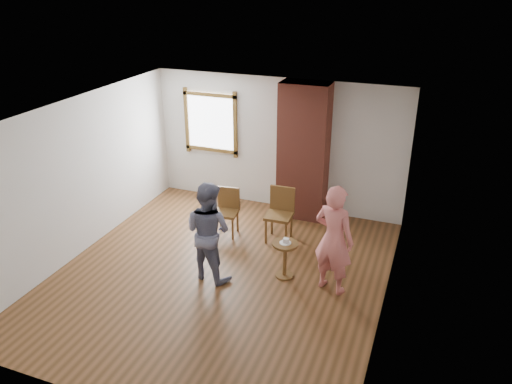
# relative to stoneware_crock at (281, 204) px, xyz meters

# --- Properties ---
(ground) EXTENTS (5.50, 5.50, 0.00)m
(ground) POSITION_rel_stoneware_crock_xyz_m (-0.21, -2.40, -0.20)
(ground) COLOR brown
(ground) RESTS_ON ground
(room_shell) EXTENTS (5.04, 5.52, 2.62)m
(room_shell) POSITION_rel_stoneware_crock_xyz_m (-0.27, -1.79, 1.61)
(room_shell) COLOR silver
(room_shell) RESTS_ON ground
(brick_chimney) EXTENTS (0.90, 0.50, 2.60)m
(brick_chimney) POSITION_rel_stoneware_crock_xyz_m (0.39, 0.10, 1.10)
(brick_chimney) COLOR brown
(brick_chimney) RESTS_ON ground
(stoneware_crock) EXTENTS (0.36, 0.36, 0.41)m
(stoneware_crock) POSITION_rel_stoneware_crock_xyz_m (0.00, 0.00, 0.00)
(stoneware_crock) COLOR tan
(stoneware_crock) RESTS_ON ground
(dark_pot) EXTENTS (0.14, 0.14, 0.14)m
(dark_pot) POSITION_rel_stoneware_crock_xyz_m (-0.94, 0.00, -0.13)
(dark_pot) COLOR black
(dark_pot) RESTS_ON ground
(dining_chair_left) EXTENTS (0.45, 0.45, 0.86)m
(dining_chair_left) POSITION_rel_stoneware_crock_xyz_m (-0.66, -1.07, 0.28)
(dining_chair_left) COLOR brown
(dining_chair_left) RESTS_ON ground
(dining_chair_right) EXTENTS (0.46, 0.46, 0.96)m
(dining_chair_right) POSITION_rel_stoneware_crock_xyz_m (0.29, -0.93, 0.33)
(dining_chair_right) COLOR brown
(dining_chair_right) RESTS_ON ground
(side_table) EXTENTS (0.40, 0.40, 0.60)m
(side_table) POSITION_rel_stoneware_crock_xyz_m (0.75, -2.07, 0.20)
(side_table) COLOR brown
(side_table) RESTS_ON ground
(cake_plate) EXTENTS (0.18, 0.18, 0.01)m
(cake_plate) POSITION_rel_stoneware_crock_xyz_m (0.75, -2.07, 0.40)
(cake_plate) COLOR white
(cake_plate) RESTS_ON side_table
(cake_slice) EXTENTS (0.08, 0.07, 0.06)m
(cake_slice) POSITION_rel_stoneware_crock_xyz_m (0.76, -2.07, 0.43)
(cake_slice) COLOR silver
(cake_slice) RESTS_ON cake_plate
(man) EXTENTS (0.88, 0.75, 1.59)m
(man) POSITION_rel_stoneware_crock_xyz_m (-0.35, -2.47, 0.59)
(man) COLOR #15173B
(man) RESTS_ON ground
(person_pink) EXTENTS (0.71, 0.57, 1.69)m
(person_pink) POSITION_rel_stoneware_crock_xyz_m (1.50, -2.14, 0.64)
(person_pink) COLOR #D86F6C
(person_pink) RESTS_ON ground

